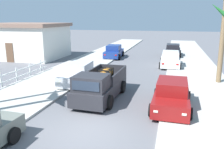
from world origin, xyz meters
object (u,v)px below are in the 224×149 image
Objects in this scene: car_right_near at (114,52)px; car_left_far at (173,51)px; pickup_truck at (100,86)px; car_right_mid at (79,74)px; car_right_far at (172,96)px; car_left_near at (170,59)px; roadside_house at (27,40)px.

car_right_near is 1.01× the size of car_left_far.
car_right_near is at bearing 101.30° from pickup_truck.
car_right_mid is 1.01× the size of car_left_far.
car_right_near is 11.67m from car_right_mid.
car_right_mid is at bearing 154.05° from car_right_far.
car_right_far is (0.27, -11.18, 0.00)m from car_left_near.
pickup_truck reaches higher than car_left_near.
car_right_far is (6.99, -14.88, 0.00)m from car_right_near.
car_left_near and car_right_far have the same top height.
roadside_house reaches higher than car_right_mid.
car_right_mid is 15.92m from car_left_far.
car_left_near is 0.99× the size of car_right_near.
roadside_house is (-13.04, 11.91, 1.27)m from pickup_truck.
roadside_house reaches higher than car_left_near.
car_right_mid is (-2.51, 2.76, -0.10)m from pickup_truck.
car_left_far is at bearing 76.83° from pickup_truck.
car_right_mid is at bearing 132.26° from pickup_truck.
car_right_far is (0.07, -17.73, 0.00)m from car_left_far.
pickup_truck is 4.14m from car_right_far.
pickup_truck is 17.74m from car_left_far.
roadside_house reaches higher than pickup_truck.
car_left_far is (4.04, 17.27, -0.10)m from pickup_truck.
car_left_far is 1.00× the size of car_right_far.
car_left_near and car_left_far have the same top height.
pickup_truck is at bearing -103.17° from car_left_far.
car_right_near and car_right_far have the same top height.
pickup_truck is at bearing -42.42° from roadside_house.
car_left_near is 1.00× the size of car_left_far.
roadside_house is at bearing 137.58° from pickup_truck.
car_right_near is at bearing 13.87° from roadside_house.
pickup_truck is 0.60× the size of roadside_house.
roadside_house is at bearing 139.00° from car_right_mid.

